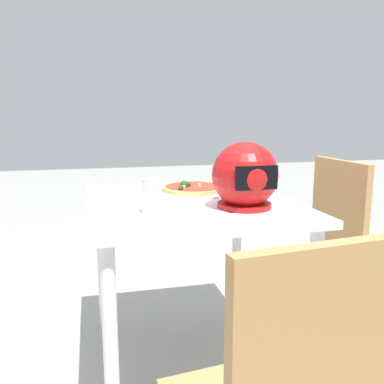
{
  "coord_description": "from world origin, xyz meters",
  "views": [
    {
      "loc": [
        0.4,
        1.65,
        1.1
      ],
      "look_at": [
        -0.03,
        -0.08,
        0.76
      ],
      "focal_mm": 38.56,
      "sensor_mm": 36.0,
      "label": 1
    }
  ],
  "objects_px": {
    "motorcycle_helmet": "(245,177)",
    "chair_side": "(354,243)",
    "dining_table": "(190,224)",
    "drinking_glass": "(152,196)",
    "pizza": "(193,188)"
  },
  "relations": [
    {
      "from": "motorcycle_helmet",
      "to": "chair_side",
      "type": "height_order",
      "value": "motorcycle_helmet"
    },
    {
      "from": "dining_table",
      "to": "chair_side",
      "type": "bearing_deg",
      "value": 177.41
    },
    {
      "from": "chair_side",
      "to": "drinking_glass",
      "type": "bearing_deg",
      "value": 9.14
    },
    {
      "from": "dining_table",
      "to": "pizza",
      "type": "xyz_separation_m",
      "value": [
        -0.05,
        -0.16,
        0.12
      ]
    },
    {
      "from": "pizza",
      "to": "dining_table",
      "type": "bearing_deg",
      "value": 70.84
    },
    {
      "from": "motorcycle_helmet",
      "to": "drinking_glass",
      "type": "relative_size",
      "value": 1.98
    },
    {
      "from": "motorcycle_helmet",
      "to": "chair_side",
      "type": "relative_size",
      "value": 0.28
    },
    {
      "from": "chair_side",
      "to": "pizza",
      "type": "bearing_deg",
      "value": -14.85
    },
    {
      "from": "drinking_glass",
      "to": "chair_side",
      "type": "relative_size",
      "value": 0.14
    },
    {
      "from": "motorcycle_helmet",
      "to": "chair_side",
      "type": "xyz_separation_m",
      "value": [
        -0.61,
        -0.15,
        -0.36
      ]
    },
    {
      "from": "drinking_glass",
      "to": "pizza",
      "type": "bearing_deg",
      "value": -124.87
    },
    {
      "from": "motorcycle_helmet",
      "to": "dining_table",
      "type": "bearing_deg",
      "value": -46.94
    },
    {
      "from": "dining_table",
      "to": "pizza",
      "type": "distance_m",
      "value": 0.21
    },
    {
      "from": "dining_table",
      "to": "motorcycle_helmet",
      "type": "bearing_deg",
      "value": 133.06
    },
    {
      "from": "dining_table",
      "to": "drinking_glass",
      "type": "xyz_separation_m",
      "value": [
        0.19,
        0.19,
        0.17
      ]
    }
  ]
}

